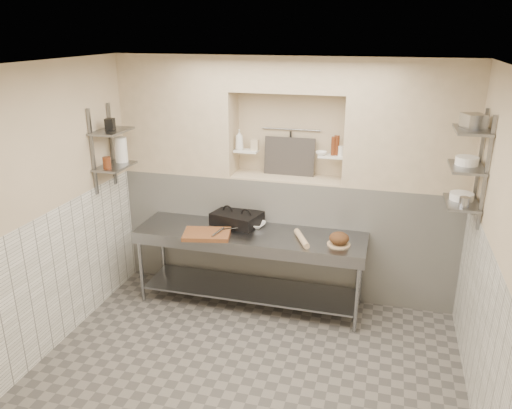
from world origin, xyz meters
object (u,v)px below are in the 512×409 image
(prep_table, at_px, (250,254))
(bowl_alcove, at_px, (321,153))
(panini_press, at_px, (237,218))
(cutting_board, at_px, (207,234))
(mixing_bowl, at_px, (255,225))
(bottle_soap, at_px, (239,140))
(jug_left, at_px, (121,150))
(bread_loaf, at_px, (339,238))
(rolling_pin, at_px, (302,239))

(prep_table, relative_size, bowl_alcove, 20.48)
(prep_table, height_order, panini_press, panini_press)
(panini_press, relative_size, cutting_board, 1.20)
(cutting_board, distance_m, mixing_bowl, 0.60)
(panini_press, distance_m, cutting_board, 0.48)
(bowl_alcove, bearing_deg, bottle_soap, -179.02)
(panini_press, xyz_separation_m, bowl_alcove, (0.91, 0.33, 0.76))
(bowl_alcove, bearing_deg, jug_left, -166.77)
(panini_press, bearing_deg, bread_loaf, 1.01)
(cutting_board, distance_m, bowl_alcove, 1.58)
(rolling_pin, relative_size, bread_loaf, 2.01)
(prep_table, height_order, bottle_soap, bottle_soap)
(prep_table, xyz_separation_m, mixing_bowl, (0.02, 0.19, 0.29))
(mixing_bowl, height_order, bread_loaf, bread_loaf)
(prep_table, xyz_separation_m, bread_loaf, (1.00, -0.07, 0.34))
(panini_press, bearing_deg, mixing_bowl, 6.99)
(prep_table, distance_m, bottle_soap, 1.33)
(bowl_alcove, bearing_deg, bread_loaf, -63.43)
(rolling_pin, relative_size, bottle_soap, 1.74)
(panini_press, height_order, bottle_soap, bottle_soap)
(bottle_soap, bearing_deg, bread_loaf, -25.31)
(bread_loaf, xyz_separation_m, bowl_alcove, (-0.31, 0.62, 0.75))
(bread_loaf, height_order, bowl_alcove, bowl_alcove)
(jug_left, bearing_deg, bottle_soap, 21.86)
(prep_table, relative_size, jug_left, 9.11)
(prep_table, bearing_deg, mixing_bowl, 84.60)
(cutting_board, xyz_separation_m, bottle_soap, (0.16, 0.75, 0.91))
(cutting_board, distance_m, bread_loaf, 1.44)
(prep_table, bearing_deg, jug_left, 179.04)
(panini_press, bearing_deg, cutting_board, -102.41)
(prep_table, distance_m, panini_press, 0.45)
(prep_table, bearing_deg, bowl_alcove, 38.43)
(rolling_pin, bearing_deg, bottle_soap, 145.06)
(cutting_board, distance_m, bottle_soap, 1.19)
(bread_loaf, distance_m, bottle_soap, 1.65)
(panini_press, relative_size, bottle_soap, 2.50)
(jug_left, bearing_deg, rolling_pin, -2.81)
(prep_table, bearing_deg, panini_press, 134.67)
(mixing_bowl, distance_m, jug_left, 1.77)
(cutting_board, bearing_deg, bottle_soap, 77.95)
(prep_table, relative_size, mixing_bowl, 11.44)
(cutting_board, xyz_separation_m, jug_left, (-1.11, 0.24, 0.83))
(panini_press, height_order, rolling_pin, panini_press)
(cutting_board, relative_size, bottle_soap, 2.08)
(rolling_pin, bearing_deg, panini_press, 160.13)
(rolling_pin, distance_m, bread_loaf, 0.40)
(mixing_bowl, height_order, jug_left, jug_left)
(cutting_board, height_order, bread_loaf, bread_loaf)
(cutting_board, relative_size, rolling_pin, 1.19)
(mixing_bowl, height_order, bowl_alcove, bowl_alcove)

